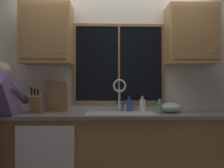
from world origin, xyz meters
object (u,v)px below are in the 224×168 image
Objects in this scene: bottle_green_glass at (142,105)px; bottle_tall_clear at (129,105)px; cutting_board at (57,96)px; mixing_bowl at (171,108)px; knife_block at (36,104)px; soap_dispenser at (159,108)px.

bottle_green_glass is 0.17m from bottle_tall_clear.
mixing_bowl is (1.38, -0.17, -0.13)m from cutting_board.
knife_block reaches higher than bottle_tall_clear.
soap_dispenser is at bearing -47.06° from bottle_tall_clear.
soap_dispenser is 0.88× the size of bottle_green_glass.
soap_dispenser reaches higher than mixing_bowl.
mixing_bowl is at bearing -22.89° from bottle_green_glass.
bottle_green_glass reaches higher than bottle_tall_clear.
cutting_board reaches higher than bottle_green_glass.
soap_dispenser is 0.91× the size of bottle_tall_clear.
mixing_bowl is at bearing -0.16° from knife_block.
bottle_green_glass is (-0.32, 0.13, 0.02)m from mixing_bowl.
cutting_board is 0.90m from bottle_tall_clear.
cutting_board reaches higher than bottle_tall_clear.
bottle_green_glass is (-0.15, 0.29, 0.02)m from soap_dispenser.
soap_dispenser is at bearing -15.13° from cutting_board.
bottle_green_glass is (1.27, 0.13, -0.03)m from knife_block.
cutting_board is (0.21, 0.16, 0.08)m from knife_block.
bottle_green_glass reaches higher than mixing_bowl.
knife_block is 1.60× the size of bottle_green_glass.
bottle_tall_clear is at bearing 167.15° from bottle_green_glass.
soap_dispenser is (-0.17, -0.16, 0.01)m from mixing_bowl.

